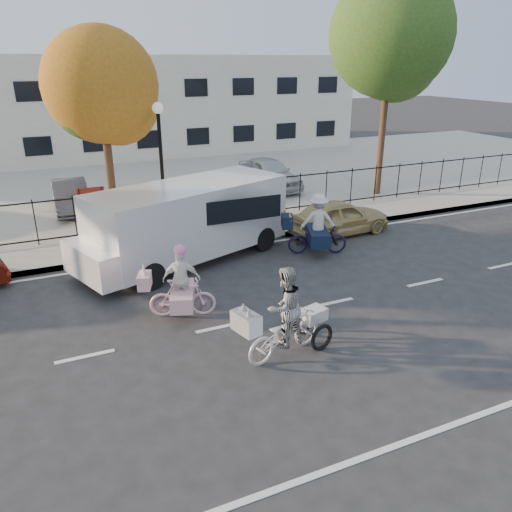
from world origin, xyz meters
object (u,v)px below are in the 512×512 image
bull_bike (317,230)px  gold_sedan (339,217)px  white_van (186,219)px  lot_car_d (269,173)px  unicorn_bike (181,290)px  lamppost (160,146)px  zebra_trike (285,322)px  lot_car_c (70,196)px

bull_bike → gold_sedan: (1.67, 1.30, -0.14)m
white_van → lot_car_d: size_ratio=1.72×
unicorn_bike → lot_car_d: bearing=-15.9°
lot_car_d → gold_sedan: bearing=-96.9°
gold_sedan → lot_car_d: 6.54m
lamppost → unicorn_bike: 6.48m
bull_bike → lamppost: bearing=68.8°
bull_bike → lot_car_d: bearing=6.7°
zebra_trike → unicorn_bike: zebra_trike is taller
bull_bike → lot_car_c: bearing=62.4°
lamppost → zebra_trike: lamppost is taller
lamppost → bull_bike: (3.90, -3.60, -2.34)m
zebra_trike → lamppost: bearing=-12.2°
zebra_trike → white_van: bearing=-11.7°
bull_bike → white_van: 4.05m
bull_bike → lot_car_d: bull_bike is taller
gold_sedan → bull_bike: bearing=123.8°
unicorn_bike → gold_sedan: bearing=-42.6°
bull_bike → lot_car_d: 8.09m
zebra_trike → unicorn_bike: (-1.46, 2.50, -0.08)m
zebra_trike → gold_sedan: (5.26, 6.09, -0.13)m
unicorn_bike → lot_car_d: (7.13, 10.11, 0.18)m
white_van → gold_sedan: (5.52, 0.17, -0.66)m
lamppost → white_van: 3.07m
lamppost → lot_car_c: lamppost is taller
zebra_trike → gold_sedan: zebra_trike is taller
zebra_trike → bull_bike: bearing=-51.1°
bull_bike → unicorn_bike: bearing=136.0°
zebra_trike → gold_sedan: size_ratio=0.62×
lamppost → white_van: size_ratio=0.61×
bull_bike → lot_car_c: size_ratio=0.59×
lamppost → lot_car_d: (5.98, 4.22, -2.26)m
lamppost → gold_sedan: 6.52m
unicorn_bike → bull_bike: bull_bike is taller
gold_sedan → lot_car_d: lot_car_d is taller
bull_bike → white_van: size_ratio=0.30×
lamppost → bull_bike: lamppost is taller
white_van → lot_car_d: white_van is taller
zebra_trike → white_van: 5.95m
unicorn_bike → gold_sedan: (6.72, 3.59, -0.05)m
white_van → lot_car_c: 7.13m
lot_car_c → unicorn_bike: bearing=-80.5°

